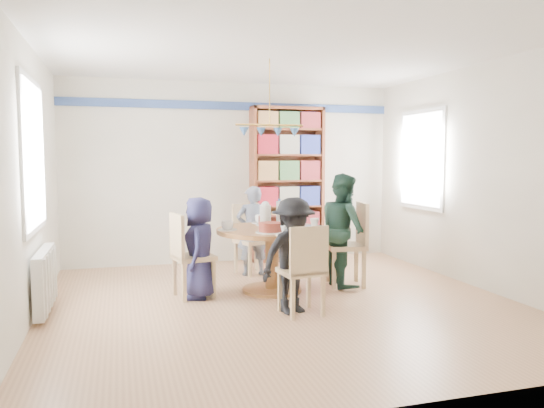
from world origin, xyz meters
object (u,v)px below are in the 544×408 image
object	(u,v)px
radiator	(45,280)
person_right	(344,230)
chair_near	(304,266)
chair_left	(187,251)
chair_right	(353,240)
bookshelf	(287,186)
chair_far	(250,235)
person_far	(252,231)
person_left	(199,248)
dining_table	(272,245)
person_near	(293,256)

from	to	relation	value
radiator	person_right	xyz separation A→B (m)	(3.39, 0.27, 0.34)
chair_near	chair_left	bearing A→B (deg)	135.19
chair_right	bookshelf	xyz separation A→B (m)	(-0.28, 1.79, 0.59)
radiator	chair_far	world-z (taller)	chair_far
chair_far	person_far	bearing A→B (deg)	-91.04
bookshelf	chair_far	bearing A→B (deg)	-136.00
chair_left	chair_far	size ratio (longest dim) A/B	1.01
chair_right	person_left	xyz separation A→B (m)	(-1.91, -0.07, 0.00)
chair_right	bookshelf	bearing A→B (deg)	98.94
dining_table	chair_left	world-z (taller)	chair_left
person_left	person_far	xyz separation A→B (m)	(0.85, 0.95, 0.03)
chair_right	person_right	size ratio (longest dim) A/B	0.74
chair_left	person_far	bearing A→B (deg)	42.62
person_far	person_right	bearing A→B (deg)	138.17
person_near	bookshelf	world-z (taller)	bookshelf
radiator	chair_right	world-z (taller)	chair_right
radiator	person_left	bearing A→B (deg)	6.65
dining_table	bookshelf	bearing A→B (deg)	67.13
chair_left	bookshelf	xyz separation A→B (m)	(1.76, 1.81, 0.62)
person_left	person_right	distance (m)	1.80
person_right	person_far	xyz separation A→B (m)	(-0.94, 0.87, -0.09)
chair_near	bookshelf	world-z (taller)	bookshelf
person_right	person_near	xyz separation A→B (m)	(-0.96, -0.94, -0.11)
person_near	dining_table	bearing A→B (deg)	69.40
chair_far	person_right	world-z (taller)	person_right
chair_far	chair_near	size ratio (longest dim) A/B	1.04
person_far	person_left	bearing A→B (deg)	48.97
chair_left	person_left	distance (m)	0.15
chair_left	chair_right	bearing A→B (deg)	0.65
chair_near	person_far	distance (m)	1.94
chair_left	chair_near	xyz separation A→B (m)	(1.04, -1.03, -0.02)
person_left	person_far	size ratio (longest dim) A/B	0.95
dining_table	person_near	world-z (taller)	person_near
chair_right	chair_near	xyz separation A→B (m)	(-1.01, -1.05, -0.06)
person_right	bookshelf	world-z (taller)	bookshelf
chair_left	chair_near	distance (m)	1.46
dining_table	person_far	size ratio (longest dim) A/B	1.08
person_far	person_near	distance (m)	1.80
radiator	person_right	size ratio (longest dim) A/B	0.72
chair_near	person_right	distance (m)	1.41
person_left	person_near	xyz separation A→B (m)	(0.83, -0.85, 0.02)
person_right	person_near	world-z (taller)	person_right
chair_right	chair_far	size ratio (longest dim) A/B	1.08
person_right	dining_table	bearing A→B (deg)	92.58
bookshelf	dining_table	bearing A→B (deg)	-112.87
chair_left	chair_far	distance (m)	1.46
chair_left	person_right	world-z (taller)	person_right
chair_far	bookshelf	distance (m)	1.24
person_left	bookshelf	distance (m)	2.53
bookshelf	person_left	bearing A→B (deg)	-131.19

